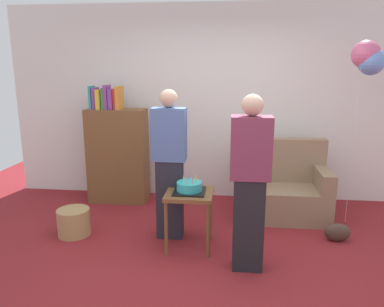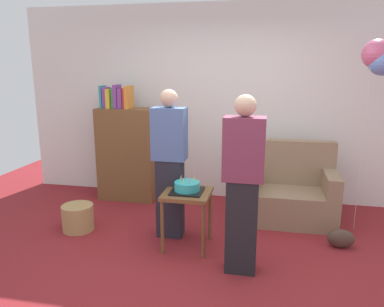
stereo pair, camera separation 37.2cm
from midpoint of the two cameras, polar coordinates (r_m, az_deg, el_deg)
name	(u,v)px [view 1 (the left image)]	position (r m, az deg, el deg)	size (l,w,h in m)	color
ground_plane	(210,266)	(3.68, -0.26, -16.97)	(8.00, 8.00, 0.00)	maroon
wall_back	(220,104)	(5.25, 2.25, 7.71)	(6.00, 0.10, 2.70)	silver
couch	(282,190)	(4.78, 11.62, -5.52)	(1.10, 0.70, 0.96)	#8C7054
bookshelf	(117,153)	(5.25, -13.44, 0.07)	(0.80, 0.36, 1.62)	brown
side_table	(189,200)	(3.84, -3.20, -7.29)	(0.48, 0.48, 0.60)	brown
birthday_cake	(189,187)	(3.79, -3.23, -5.27)	(0.32, 0.32, 0.17)	black
person_blowing_candles	(170,164)	(3.99, -6.16, -1.68)	(0.36, 0.22, 1.63)	#23232D
person_holding_cake	(250,183)	(3.34, 5.75, -4.66)	(0.36, 0.22, 1.63)	black
wicker_basket	(74,222)	(4.49, -20.11, -9.95)	(0.36, 0.36, 0.30)	#A88451
handbag	(337,232)	(4.33, 19.20, -11.45)	(0.28, 0.14, 0.20)	#473328
balloon_bunch	(368,58)	(4.61, 23.48, 13.38)	(0.36, 0.33, 2.14)	silver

